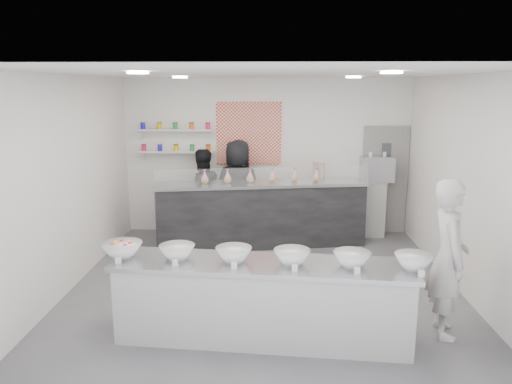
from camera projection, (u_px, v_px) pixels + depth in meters
floor at (264, 290)px, 7.09m from camera, size 6.00×6.00×0.00m
ceiling at (265, 73)px, 6.47m from camera, size 6.00×6.00×0.00m
back_wall at (267, 156)px, 9.71m from camera, size 5.50×0.00×5.50m
left_wall at (65, 185)px, 6.86m from camera, size 0.00×6.00×6.00m
right_wall at (469, 188)px, 6.69m from camera, size 0.00×6.00×6.00m
back_door at (385, 180)px, 9.70m from camera, size 0.88×0.04×2.10m
pattern_panel at (249, 133)px, 9.60m from camera, size 1.25×0.03×1.20m
jar_shelf_lower at (176, 152)px, 9.65m from camera, size 1.45×0.22×0.04m
jar_shelf_upper at (176, 130)px, 9.56m from camera, size 1.45×0.22×0.04m
preserve_jars at (176, 137)px, 9.57m from camera, size 1.45×0.10×0.56m
downlight_0 at (138, 73)px, 5.54m from camera, size 0.24×0.24×0.02m
downlight_1 at (391, 73)px, 5.45m from camera, size 0.24×0.24×0.02m
downlight_2 at (180, 77)px, 8.08m from camera, size 0.24×0.24×0.02m
downlight_3 at (353, 77)px, 7.99m from camera, size 0.24×0.24×0.02m
prep_counter at (263, 301)px, 5.63m from camera, size 3.41×1.07×0.91m
back_bar at (261, 214)px, 8.98m from camera, size 3.82×1.28×1.16m
sneeze_guard at (264, 177)px, 8.51m from camera, size 3.66×0.61×0.32m
espresso_ledge at (346, 208)px, 9.65m from camera, size 1.44×0.46×1.07m
espresso_machine at (377, 169)px, 9.47m from camera, size 0.60×0.41×0.46m
cup_stacks at (319, 172)px, 9.52m from camera, size 0.24×0.24×0.35m
prep_bowls at (263, 256)px, 5.52m from camera, size 3.69×0.84×0.16m
label_cards at (266, 277)px, 5.02m from camera, size 3.31×0.04×0.07m
cookie_bags at (261, 175)px, 8.84m from camera, size 2.13×0.47×0.25m
woman_prep at (448, 258)px, 5.66m from camera, size 0.51×0.71×1.84m
staff_left at (202, 193)px, 9.47m from camera, size 1.00×0.90×1.69m
staff_right at (238, 189)px, 9.45m from camera, size 1.03×0.79×1.87m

